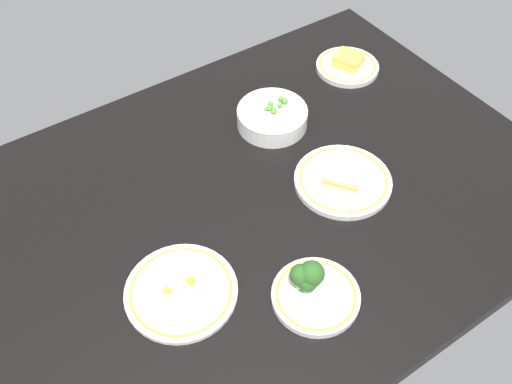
{
  "coord_description": "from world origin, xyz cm",
  "views": [
    {
      "loc": [
        46.8,
        69.57,
        102.01
      ],
      "look_at": [
        0.0,
        0.0,
        6.0
      ],
      "focal_mm": 40.23,
      "sensor_mm": 36.0,
      "label": 1
    }
  ],
  "objects_px": {
    "plate_cheese": "(348,65)",
    "plate_eggs": "(181,291)",
    "plate_sandwich": "(343,179)",
    "bowl_peas": "(272,116)",
    "plate_broccoli": "(313,289)"
  },
  "relations": [
    {
      "from": "plate_sandwich",
      "to": "plate_broccoli",
      "type": "xyz_separation_m",
      "value": [
        0.24,
        0.2,
        0.01
      ]
    },
    {
      "from": "plate_cheese",
      "to": "plate_eggs",
      "type": "bearing_deg",
      "value": 26.99
    },
    {
      "from": "plate_cheese",
      "to": "plate_broccoli",
      "type": "xyz_separation_m",
      "value": [
        0.53,
        0.52,
        0.01
      ]
    },
    {
      "from": "bowl_peas",
      "to": "plate_cheese",
      "type": "bearing_deg",
      "value": -166.94
    },
    {
      "from": "plate_eggs",
      "to": "bowl_peas",
      "type": "bearing_deg",
      "value": -144.76
    },
    {
      "from": "plate_eggs",
      "to": "plate_sandwich",
      "type": "bearing_deg",
      "value": -173.74
    },
    {
      "from": "bowl_peas",
      "to": "plate_eggs",
      "type": "xyz_separation_m",
      "value": [
        0.43,
        0.3,
        -0.02
      ]
    },
    {
      "from": "plate_sandwich",
      "to": "plate_broccoli",
      "type": "height_order",
      "value": "plate_broccoli"
    },
    {
      "from": "plate_cheese",
      "to": "plate_eggs",
      "type": "xyz_separation_m",
      "value": [
        0.74,
        0.37,
        -0.0
      ]
    },
    {
      "from": "plate_eggs",
      "to": "plate_sandwich",
      "type": "relative_size",
      "value": 1.0
    },
    {
      "from": "plate_sandwich",
      "to": "plate_eggs",
      "type": "bearing_deg",
      "value": 6.26
    },
    {
      "from": "bowl_peas",
      "to": "plate_cheese",
      "type": "relative_size",
      "value": 1.02
    },
    {
      "from": "bowl_peas",
      "to": "plate_sandwich",
      "type": "bearing_deg",
      "value": 94.47
    },
    {
      "from": "plate_eggs",
      "to": "plate_broccoli",
      "type": "height_order",
      "value": "plate_broccoli"
    },
    {
      "from": "plate_eggs",
      "to": "plate_sandwich",
      "type": "height_order",
      "value": "plate_sandwich"
    }
  ]
}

